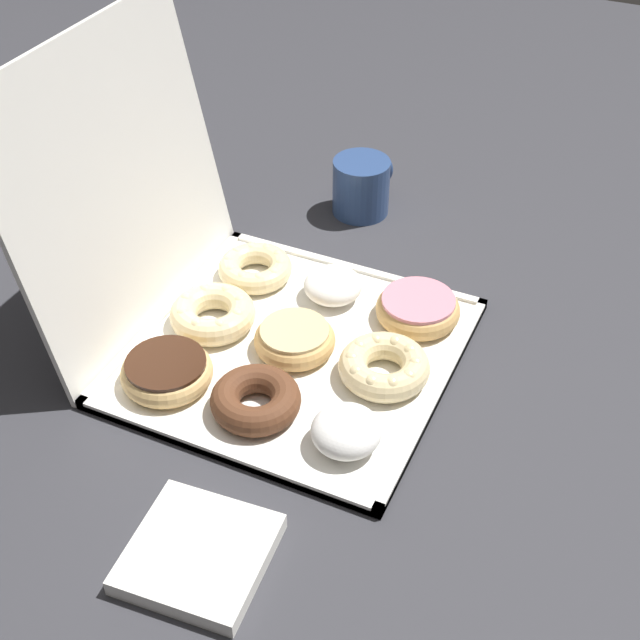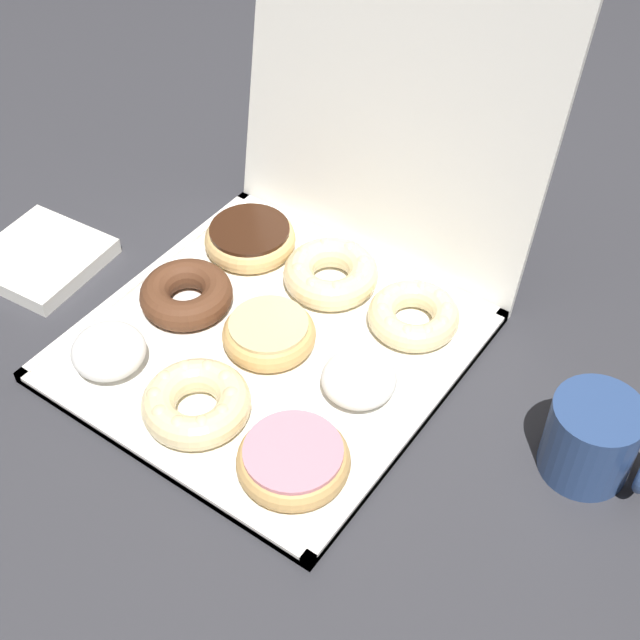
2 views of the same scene
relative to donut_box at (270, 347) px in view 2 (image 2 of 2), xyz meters
name	(u,v)px [view 2 (image 2 of 2)]	position (x,y,z in m)	size (l,w,h in m)	color
ground_plane	(270,350)	(0.00, 0.00, -0.01)	(3.00, 3.00, 0.00)	#333338
donut_box	(270,347)	(0.00, 0.00, 0.00)	(0.41, 0.41, 0.01)	white
box_lid_open	(392,108)	(0.00, 0.25, 0.19)	(0.41, 0.40, 0.01)	white
powdered_filled_donut_0	(109,351)	(-0.13, -0.13, 0.03)	(0.08, 0.08, 0.05)	white
cruller_donut_1	(194,401)	(0.00, -0.13, 0.02)	(0.12, 0.12, 0.04)	beige
pink_frosted_donut_2	(293,460)	(0.13, -0.13, 0.02)	(0.12, 0.12, 0.04)	tan
chocolate_cake_ring_donut_3	(186,294)	(-0.12, -0.01, 0.02)	(0.11, 0.11, 0.04)	#59331E
glazed_ring_donut_4	(268,330)	(0.00, 0.00, 0.02)	(0.11, 0.11, 0.04)	tan
powdered_filled_donut_5	(359,379)	(0.12, 0.00, 0.03)	(0.08, 0.08, 0.04)	white
chocolate_frosted_donut_6	(250,238)	(-0.12, 0.12, 0.02)	(0.12, 0.12, 0.04)	#E5B770
cruller_donut_7	(331,273)	(0.00, 0.12, 0.02)	(0.12, 0.12, 0.04)	beige
cruller_donut_8	(414,315)	(0.12, 0.12, 0.02)	(0.11, 0.11, 0.03)	beige
coffee_mug	(594,439)	(0.37, 0.06, 0.04)	(0.11, 0.09, 0.09)	navy
napkin_stack	(41,258)	(-0.33, -0.05, 0.01)	(0.14, 0.14, 0.02)	white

